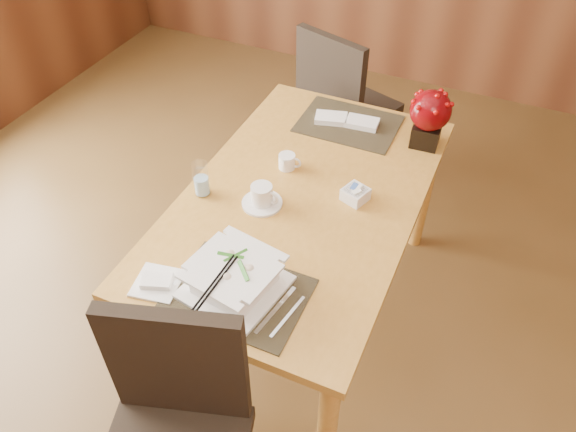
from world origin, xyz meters
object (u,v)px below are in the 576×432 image
at_px(coffee_cup, 262,197).
at_px(bread_plate, 158,283).
at_px(creamer_jug, 287,161).
at_px(berry_decor, 430,115).
at_px(far_chair, 341,101).
at_px(sugar_caddy, 355,194).
at_px(near_chair, 175,429).
at_px(soup_setting, 234,278).
at_px(dining_table, 302,213).
at_px(water_glass, 201,179).

relative_size(coffee_cup, bread_plate, 1.05).
relative_size(creamer_jug, berry_decor, 0.34).
bearing_deg(bread_plate, creamer_jug, 79.46).
bearing_deg(berry_decor, bread_plate, -118.40).
bearing_deg(berry_decor, creamer_jug, -140.43).
height_order(coffee_cup, berry_decor, berry_decor).
bearing_deg(bread_plate, far_chair, 87.64).
xyz_separation_m(sugar_caddy, near_chair, (-0.22, -1.03, -0.23)).
xyz_separation_m(creamer_jug, bread_plate, (-0.14, -0.76, -0.03)).
bearing_deg(sugar_caddy, bread_plate, -124.51).
height_order(creamer_jug, bread_plate, creamer_jug).
bearing_deg(soup_setting, near_chair, -80.03).
xyz_separation_m(dining_table, sugar_caddy, (0.20, 0.06, 0.12)).
distance_m(soup_setting, near_chair, 0.50).
distance_m(soup_setting, berry_decor, 1.14).
bearing_deg(dining_table, water_glass, -157.73).
bearing_deg(sugar_caddy, soup_setting, -110.13).
bearing_deg(water_glass, berry_decor, 43.58).
distance_m(creamer_jug, far_chair, 0.94).
height_order(coffee_cup, near_chair, near_chair).
bearing_deg(water_glass, creamer_jug, 50.36).
bearing_deg(coffee_cup, bread_plate, -106.04).
relative_size(soup_setting, sugar_caddy, 3.88).
bearing_deg(coffee_cup, sugar_caddy, 28.27).
height_order(sugar_caddy, near_chair, near_chair).
relative_size(water_glass, bread_plate, 0.98).
bearing_deg(sugar_caddy, water_glass, -159.47).
bearing_deg(sugar_caddy, creamer_jug, 166.90).
bearing_deg(coffee_cup, creamer_jug, 91.19).
relative_size(near_chair, far_chair, 1.01).
relative_size(dining_table, far_chair, 1.55).
relative_size(soup_setting, creamer_jug, 3.83).
distance_m(coffee_cup, near_chair, 0.89).
relative_size(soup_setting, coffee_cup, 2.16).
bearing_deg(near_chair, creamer_jug, 78.59).
relative_size(coffee_cup, sugar_caddy, 1.80).
bearing_deg(creamer_jug, bread_plate, -104.55).
bearing_deg(soup_setting, far_chair, 106.66).
bearing_deg(coffee_cup, near_chair, -83.00).
relative_size(creamer_jug, bread_plate, 0.59).
xyz_separation_m(dining_table, creamer_jug, (-0.13, 0.14, 0.13)).
bearing_deg(creamer_jug, sugar_caddy, -17.11).
height_order(dining_table, water_glass, water_glass).
distance_m(creamer_jug, berry_decor, 0.64).
xyz_separation_m(dining_table, bread_plate, (-0.27, -0.62, 0.10)).
distance_m(dining_table, far_chair, 1.07).
height_order(coffee_cup, far_chair, far_chair).
xyz_separation_m(water_glass, far_chair, (0.17, 1.20, -0.28)).
distance_m(soup_setting, sugar_caddy, 0.64).
relative_size(water_glass, near_chair, 0.15).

